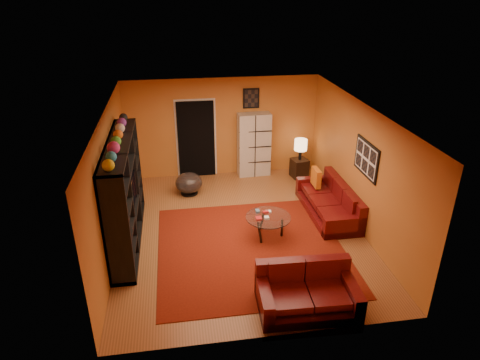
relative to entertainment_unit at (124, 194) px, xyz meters
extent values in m
plane|color=brown|center=(2.27, 0.00, -1.05)|extent=(6.00, 6.00, 0.00)
plane|color=white|center=(2.27, 0.00, 1.55)|extent=(6.00, 6.00, 0.00)
plane|color=#B86A28|center=(2.27, 3.00, 0.25)|extent=(6.00, 0.00, 6.00)
plane|color=#B86A28|center=(2.27, -3.00, 0.25)|extent=(6.00, 0.00, 6.00)
plane|color=#B86A28|center=(-0.23, 0.00, 0.25)|extent=(0.00, 6.00, 6.00)
plane|color=#B86A28|center=(4.78, 0.00, 0.25)|extent=(0.00, 6.00, 6.00)
cube|color=#58130A|center=(2.38, -0.70, -1.04)|extent=(3.60, 3.60, 0.01)
cube|color=black|center=(1.57, 2.96, -0.03)|extent=(0.95, 0.10, 2.04)
cube|color=black|center=(4.75, -0.30, 0.55)|extent=(0.03, 1.00, 0.70)
cube|color=black|center=(3.02, 2.98, 1.00)|extent=(0.42, 0.03, 0.52)
cube|color=black|center=(0.00, 0.00, 0.00)|extent=(0.45, 3.00, 2.10)
imported|color=black|center=(0.05, 0.05, -0.04)|extent=(1.01, 0.13, 0.58)
cube|color=#4B0A0C|center=(4.32, 0.40, -0.89)|extent=(0.88, 2.14, 0.32)
cube|color=#4B0A0C|center=(4.67, 0.40, -0.62)|extent=(0.19, 2.14, 0.85)
cube|color=#4B0A0C|center=(4.33, -0.58, -0.74)|extent=(0.87, 0.18, 0.62)
cube|color=#4B0A0C|center=(4.32, 1.38, -0.74)|extent=(0.87, 0.18, 0.62)
cube|color=#4B0A0C|center=(4.29, -0.19, -0.58)|extent=(0.66, 0.57, 0.12)
cube|color=#4B0A0C|center=(4.29, 0.40, -0.58)|extent=(0.66, 0.57, 0.12)
cube|color=#4B0A0C|center=(4.28, 0.99, -0.58)|extent=(0.66, 0.57, 0.12)
cube|color=#4B0A0C|center=(2.97, -2.50, -0.89)|extent=(1.61, 1.01, 0.32)
cube|color=#4B0A0C|center=(2.99, -2.12, -0.62)|extent=(1.58, 0.25, 0.85)
cube|color=#4B0A0C|center=(3.67, -2.53, -0.74)|extent=(0.22, 0.95, 0.62)
cube|color=#4B0A0C|center=(2.27, -2.47, -0.74)|extent=(0.22, 0.95, 0.62)
cube|color=#4B0A0C|center=(3.27, -2.55, -0.58)|extent=(0.62, 0.75, 0.12)
cube|color=#4B0A0C|center=(2.67, -2.53, -0.58)|extent=(0.62, 0.75, 0.12)
cube|color=orange|center=(4.22, 1.02, -0.42)|extent=(0.12, 0.42, 0.42)
cylinder|color=silver|center=(2.80, -0.32, -0.59)|extent=(0.92, 0.92, 0.02)
cylinder|color=black|center=(3.07, -0.41, -0.82)|extent=(0.05, 0.05, 0.44)
cylinder|color=black|center=(2.74, -0.05, -0.82)|extent=(0.05, 0.05, 0.44)
cylinder|color=black|center=(2.59, -0.52, -0.82)|extent=(0.05, 0.05, 0.44)
cube|color=beige|center=(3.08, 2.80, -0.20)|extent=(0.87, 0.42, 1.70)
cylinder|color=black|center=(1.30, 1.88, -1.03)|extent=(0.44, 0.44, 0.03)
cylinder|color=black|center=(1.30, 1.88, -0.95)|extent=(0.06, 0.06, 0.15)
ellipsoid|color=#453E3D|center=(1.30, 1.88, -0.75)|extent=(0.66, 0.66, 0.49)
cube|color=black|center=(4.25, 2.44, -0.80)|extent=(0.47, 0.47, 0.50)
cylinder|color=black|center=(4.25, 2.44, -0.42)|extent=(0.08, 0.08, 0.27)
cylinder|color=#F6C487|center=(4.25, 2.44, -0.14)|extent=(0.33, 0.33, 0.29)
camera|label=1|loc=(1.08, -7.63, 3.76)|focal=32.00mm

